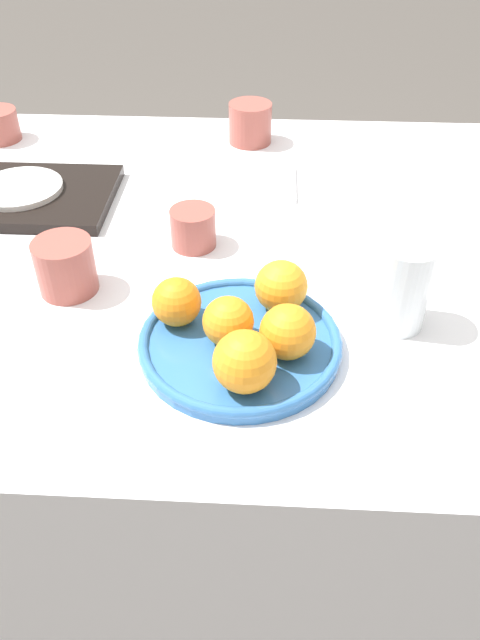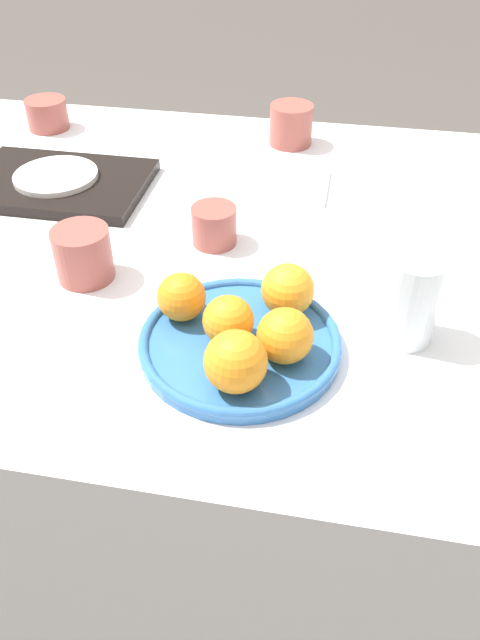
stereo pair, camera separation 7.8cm
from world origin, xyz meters
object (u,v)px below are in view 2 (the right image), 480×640
side_plate (56,176)px  cup_0 (47,114)px  orange_2 (236,362)px  orange_3 (181,297)px  orange_1 (288,290)px  cup_2 (291,125)px  orange_0 (228,321)px  orange_4 (285,336)px  cup_3 (214,225)px  serving_tray (57,183)px  napkin (288,185)px  water_glass (412,299)px  fruit_platter (240,343)px  cup_1 (83,254)px

side_plate → cup_0: cup_0 is taller
orange_2 → cup_0: bearing=127.8°
orange_3 → side_plate: 0.47m
orange_1 → orange_2: (-0.04, -0.15, 0.00)m
orange_1 → cup_2: 0.58m
orange_0 → orange_4: 0.08m
orange_1 → cup_3: (-0.14, 0.18, -0.02)m
side_plate → orange_3: bearing=-46.0°
orange_1 → serving_tray: (-0.46, 0.30, -0.04)m
side_plate → napkin: bearing=11.2°
orange_3 → orange_0: bearing=-27.5°
orange_4 → water_glass: bearing=30.0°
orange_3 → cup_2: 0.62m
fruit_platter → orange_4: orange_4 is taller
fruit_platter → side_plate: (-0.41, 0.37, 0.01)m
orange_0 → orange_1: 0.10m
orange_3 → cup_1: bearing=153.9°
orange_1 → orange_2: bearing=-105.5°
serving_tray → orange_4: bearing=-39.9°
napkin → fruit_platter: bearing=-90.7°
cup_1 → cup_2: bearing=65.3°
water_glass → serving_tray: 0.70m
orange_2 → cup_2: orange_2 is taller
cup_1 → orange_3: bearing=-26.1°
orange_0 → side_plate: 0.55m
orange_0 → cup_0: (-0.53, 0.63, -0.02)m
orange_3 → serving_tray: orange_3 is taller
orange_4 → napkin: (-0.05, 0.48, -0.05)m
fruit_platter → orange_0: orange_0 is taller
cup_0 → napkin: (0.55, -0.18, -0.03)m
orange_4 → cup_0: 0.89m
orange_3 → serving_tray: (-0.33, 0.34, -0.04)m
cup_0 → cup_1: (0.29, -0.51, 0.01)m
water_glass → napkin: (-0.21, 0.39, -0.06)m
orange_2 → water_glass: (0.20, 0.15, 0.01)m
orange_3 → orange_4: (0.14, -0.06, 0.00)m
serving_tray → cup_0: bearing=116.7°
serving_tray → cup_3: (0.32, -0.13, 0.02)m
side_plate → fruit_platter: bearing=-42.2°
cup_3 → fruit_platter: bearing=-70.4°
cup_1 → napkin: bearing=52.2°
fruit_platter → cup_2: 0.65m
orange_0 → orange_4: (0.07, -0.02, 0.00)m
orange_2 → serving_tray: size_ratio=0.23×
cup_0 → napkin: bearing=-17.8°
orange_0 → orange_3: size_ratio=1.00×
napkin → cup_0: bearing=162.2°
orange_2 → water_glass: water_glass is taller
orange_0 → napkin: size_ratio=0.44×
water_glass → serving_tray: water_glass is taller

